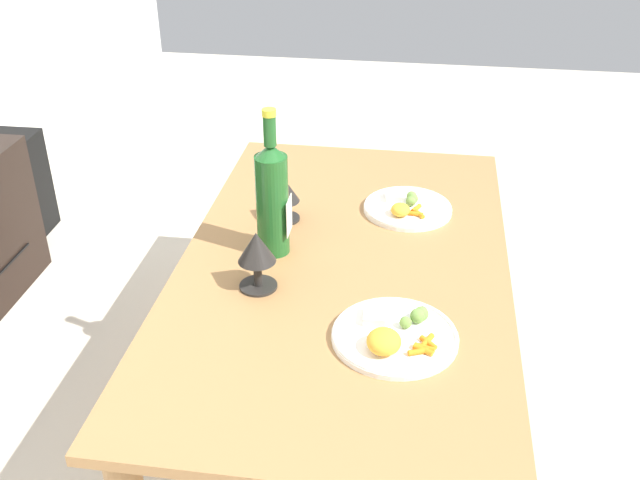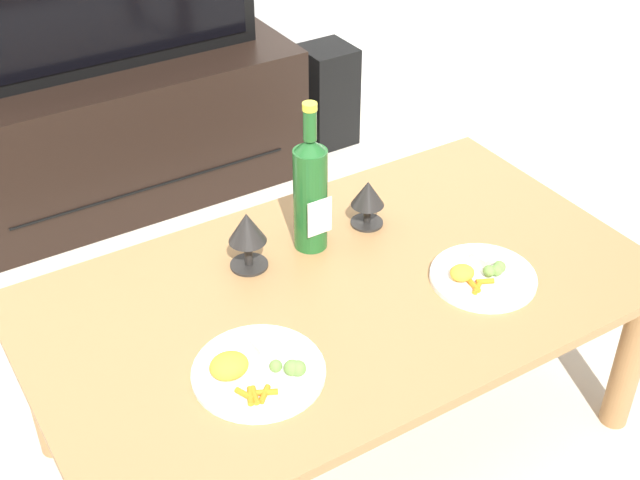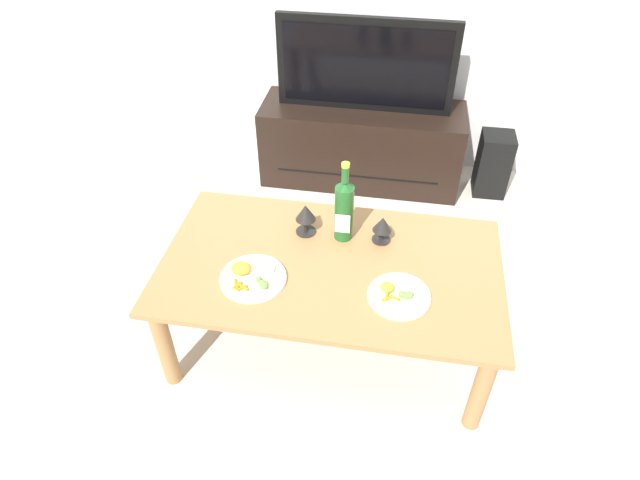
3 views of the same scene
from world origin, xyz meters
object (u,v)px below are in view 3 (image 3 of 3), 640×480
at_px(tv_screen, 366,65).
at_px(goblet_left, 306,214).
at_px(dining_table, 330,276).
at_px(floor_speaker, 493,164).
at_px(wine_bottle, 344,208).
at_px(goblet_right, 382,226).
at_px(dinner_plate_left, 252,277).
at_px(dinner_plate_right, 399,295).
at_px(tv_stand, 361,144).

distance_m(tv_screen, goblet_left, 1.18).
bearing_deg(tv_screen, dining_table, -89.42).
distance_m(floor_speaker, wine_bottle, 1.45).
xyz_separation_m(tv_screen, goblet_right, (0.21, -1.16, -0.20)).
xyz_separation_m(dining_table, goblet_right, (0.19, 0.18, 0.15)).
bearing_deg(dinner_plate_left, goblet_right, 33.83).
height_order(goblet_left, dinner_plate_right, goblet_left).
bearing_deg(dinner_plate_left, dining_table, 25.81).
xyz_separation_m(goblet_left, goblet_right, (0.33, -0.00, -0.02)).
relative_size(tv_screen, goblet_left, 6.99).
height_order(tv_screen, dinner_plate_right, tv_screen).
height_order(dining_table, dinner_plate_left, dinner_plate_left).
bearing_deg(dinner_plate_left, tv_screen, 79.39).
relative_size(tv_stand, wine_bottle, 3.27).
bearing_deg(dinner_plate_right, dinner_plate_left, -179.93).
xyz_separation_m(floor_speaker, goblet_left, (-0.94, -1.15, 0.37)).
xyz_separation_m(wine_bottle, dinner_plate_left, (-0.32, -0.32, -0.14)).
xyz_separation_m(floor_speaker, dinner_plate_right, (-0.51, -1.47, 0.29)).
height_order(dinner_plate_left, dinner_plate_right, dinner_plate_left).
xyz_separation_m(tv_screen, dinner_plate_left, (-0.28, -1.48, -0.27)).
bearing_deg(dining_table, goblet_left, 126.99).
bearing_deg(goblet_right, tv_screen, 100.03).
height_order(dining_table, wine_bottle, wine_bottle).
height_order(floor_speaker, dinner_plate_left, dinner_plate_left).
height_order(dining_table, floor_speaker, dining_table).
distance_m(tv_screen, floor_speaker, 0.99).
distance_m(goblet_right, dinner_plate_left, 0.59).
relative_size(floor_speaker, dinner_plate_left, 1.49).
xyz_separation_m(floor_speaker, dinner_plate_left, (-1.09, -1.48, 0.29)).
xyz_separation_m(dining_table, wine_bottle, (0.03, 0.18, 0.22)).
relative_size(floor_speaker, dinner_plate_right, 1.63).
bearing_deg(dining_table, tv_stand, 90.58).
bearing_deg(goblet_right, dinner_plate_right, -73.53).
height_order(floor_speaker, goblet_right, goblet_right).
distance_m(dining_table, tv_stand, 1.35).
height_order(goblet_right, dinner_plate_left, goblet_right).
height_order(tv_stand, tv_screen, tv_screen).
distance_m(tv_screen, goblet_right, 1.20).
height_order(tv_screen, goblet_left, tv_screen).
relative_size(tv_screen, goblet_right, 8.32).
xyz_separation_m(dining_table, dinner_plate_right, (0.29, -0.14, 0.08)).
relative_size(tv_stand, tv_screen, 1.21).
height_order(goblet_left, dinner_plate_left, goblet_left).
relative_size(dining_table, dinner_plate_right, 5.75).
bearing_deg(wine_bottle, floor_speaker, 56.26).
distance_m(goblet_left, dinner_plate_right, 0.54).
bearing_deg(goblet_left, floor_speaker, 50.89).
relative_size(dinner_plate_left, dinner_plate_right, 1.10).
bearing_deg(goblet_left, wine_bottle, -1.31).
xyz_separation_m(tv_stand, tv_screen, (-0.00, -0.00, 0.51)).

